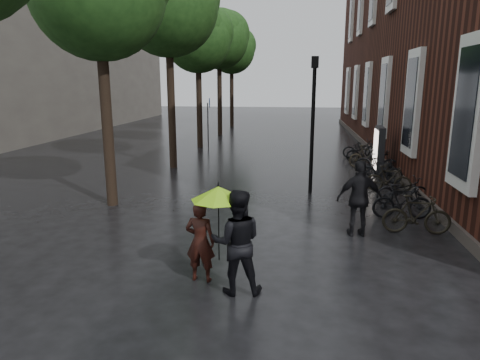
% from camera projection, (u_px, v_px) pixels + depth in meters
% --- Properties ---
extents(ground, '(120.00, 120.00, 0.00)m').
position_uv_depth(ground, '(183.00, 356.00, 5.94)').
color(ground, black).
extents(brick_building, '(10.20, 33.20, 12.00)m').
position_uv_depth(brick_building, '(475.00, 36.00, 22.05)').
color(brick_building, '#38160F').
rests_on(brick_building, ground).
extents(bg_building, '(16.00, 30.00, 14.00)m').
position_uv_depth(bg_building, '(4.00, 40.00, 34.23)').
color(bg_building, '#47423D').
rests_on(bg_building, ground).
extents(street_trees, '(4.33, 34.03, 8.91)m').
position_uv_depth(street_trees, '(184.00, 25.00, 20.39)').
color(street_trees, black).
rests_on(street_trees, ground).
extents(person_burgundy, '(0.59, 0.41, 1.56)m').
position_uv_depth(person_burgundy, '(200.00, 242.00, 8.03)').
color(person_burgundy, black).
rests_on(person_burgundy, ground).
extents(person_black, '(1.02, 0.84, 1.90)m').
position_uv_depth(person_black, '(237.00, 242.00, 7.54)').
color(person_black, black).
rests_on(person_black, ground).
extents(lime_umbrella, '(1.00, 1.00, 1.48)m').
position_uv_depth(lime_umbrella, '(218.00, 193.00, 7.59)').
color(lime_umbrella, black).
rests_on(lime_umbrella, ground).
extents(pedestrian_walking, '(1.15, 0.59, 1.88)m').
position_uv_depth(pedestrian_walking, '(359.00, 199.00, 10.39)').
color(pedestrian_walking, black).
rests_on(pedestrian_walking, ground).
extents(parked_bicycles, '(2.05, 11.89, 1.03)m').
position_uv_depth(parked_bicycles, '(380.00, 170.00, 16.14)').
color(parked_bicycles, black).
rests_on(parked_bicycles, ground).
extents(ad_lightbox, '(0.29, 1.27, 1.92)m').
position_uv_depth(ad_lightbox, '(379.00, 150.00, 17.57)').
color(ad_lightbox, black).
rests_on(ad_lightbox, ground).
extents(lamp_post, '(0.23, 0.23, 4.51)m').
position_uv_depth(lamp_post, '(313.00, 112.00, 14.08)').
color(lamp_post, black).
rests_on(lamp_post, ground).
extents(cycle_sign, '(0.15, 0.52, 2.85)m').
position_uv_depth(cycle_sign, '(209.00, 116.00, 23.45)').
color(cycle_sign, '#262628').
rests_on(cycle_sign, ground).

